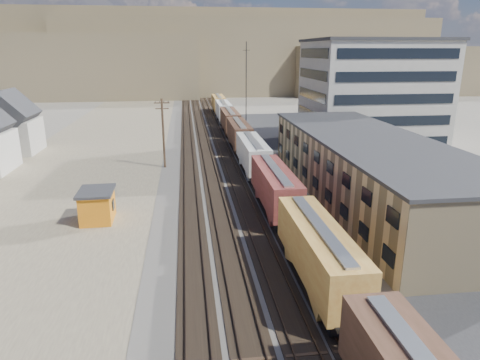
{
  "coord_description": "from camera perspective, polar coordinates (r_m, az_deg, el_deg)",
  "views": [
    {
      "loc": [
        -5.21,
        -19.37,
        16.39
      ],
      "look_at": [
        0.36,
        24.52,
        3.0
      ],
      "focal_mm": 32.0,
      "sensor_mm": 36.0,
      "label": 1
    }
  ],
  "objects": [
    {
      "name": "asphalt_lot",
      "position": [
        62.96,
        18.67,
        0.86
      ],
      "size": [
        26.0,
        120.0,
        0.04
      ],
      "primitive_type": "cube",
      "color": "#232326",
      "rests_on": "ground"
    },
    {
      "name": "warehouse",
      "position": [
        50.38,
        16.67,
        1.48
      ],
      "size": [
        12.4,
        40.4,
        7.25
      ],
      "color": "tan",
      "rests_on": "ground"
    },
    {
      "name": "radio_mast",
      "position": [
        80.49,
        0.83,
        11.66
      ],
      "size": [
        1.2,
        0.16,
        18.0
      ],
      "color": "black",
      "rests_on": "ground"
    },
    {
      "name": "dirt_yard",
      "position": [
        63.34,
        -20.46,
        0.77
      ],
      "size": [
        24.0,
        180.0,
        0.03
      ],
      "primitive_type": "cube",
      "color": "#6E5F4B",
      "rests_on": "ground"
    },
    {
      "name": "freight_train",
      "position": [
        66.68,
        0.69,
        5.07
      ],
      "size": [
        3.0,
        119.74,
        4.46
      ],
      "color": "black",
      "rests_on": "ground"
    },
    {
      "name": "office_tower",
      "position": [
        81.7,
        17.08,
        11.11
      ],
      "size": [
        22.6,
        18.6,
        18.45
      ],
      "color": "#9E998E",
      "rests_on": "ground"
    },
    {
      "name": "ground",
      "position": [
        25.9,
        6.56,
        -22.54
      ],
      "size": [
        300.0,
        300.0,
        0.0
      ],
      "primitive_type": "plane",
      "color": "#6B6356",
      "rests_on": "ground"
    },
    {
      "name": "rail_tracks",
      "position": [
        71.41,
        -3.3,
        3.64
      ],
      "size": [
        11.4,
        200.0,
        0.24
      ],
      "color": "black",
      "rests_on": "ground"
    },
    {
      "name": "parked_car_far",
      "position": [
        79.54,
        16.16,
        4.81
      ],
      "size": [
        2.35,
        4.46,
        1.45
      ],
      "primitive_type": "imported",
      "rotation": [
        0.0,
        0.0,
        -0.16
      ],
      "color": "white",
      "rests_on": "ground"
    },
    {
      "name": "utility_pole_north",
      "position": [
        62.45,
        -10.19,
        6.34
      ],
      "size": [
        2.2,
        0.32,
        10.0
      ],
      "color": "#382619",
      "rests_on": "ground"
    },
    {
      "name": "parked_car_blue",
      "position": [
        71.74,
        16.11,
        3.59
      ],
      "size": [
        4.72,
        6.01,
        1.52
      ],
      "primitive_type": "imported",
      "rotation": [
        0.0,
        0.0,
        0.47
      ],
      "color": "navy",
      "rests_on": "ground"
    },
    {
      "name": "ballast_bed",
      "position": [
        71.46,
        -2.86,
        3.58
      ],
      "size": [
        18.0,
        200.0,
        0.06
      ],
      "primitive_type": "cube",
      "color": "#4C4742",
      "rests_on": "ground"
    },
    {
      "name": "hills_north",
      "position": [
        187.38,
        -5.81,
        16.06
      ],
      "size": [
        265.0,
        80.0,
        32.0
      ],
      "color": "brown",
      "rests_on": "ground"
    },
    {
      "name": "maintenance_shed",
      "position": [
        45.02,
        -18.5,
        -3.19
      ],
      "size": [
        3.5,
        4.46,
        3.21
      ],
      "color": "orange",
      "rests_on": "ground"
    }
  ]
}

